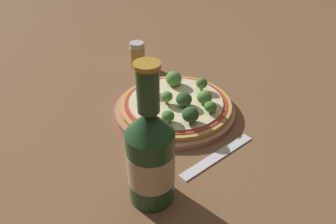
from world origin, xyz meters
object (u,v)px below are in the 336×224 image
(beer_bottle, at_px, (151,156))
(fork, at_px, (218,156))
(pizza, at_px, (176,104))
(pepper_shaker, at_px, (138,54))

(beer_bottle, distance_m, fork, 0.16)
(pizza, xyz_separation_m, beer_bottle, (0.18, -0.14, 0.06))
(pepper_shaker, height_order, fork, pepper_shaker)
(pizza, xyz_separation_m, fork, (0.15, -0.00, -0.02))
(pepper_shaker, bearing_deg, beer_bottle, -20.16)
(pizza, distance_m, beer_bottle, 0.24)
(pizza, bearing_deg, pepper_shaker, 176.61)
(beer_bottle, bearing_deg, pepper_shaker, 159.84)
(beer_bottle, bearing_deg, fork, 100.92)
(pepper_shaker, bearing_deg, fork, -2.04)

